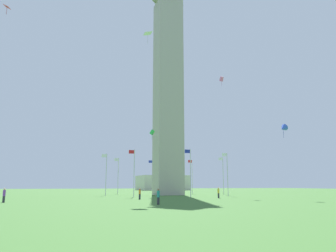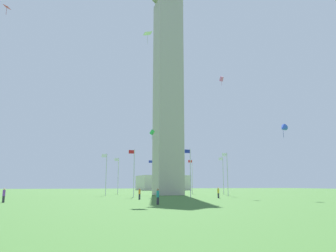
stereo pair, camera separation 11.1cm
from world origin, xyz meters
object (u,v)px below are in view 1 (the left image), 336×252
object	(u,v)px
person_teal_shirt	(158,197)
distant_building	(162,183)
flagpole_w	(152,175)
obelisk_monument	(168,81)
kite_green_box	(152,132)
flagpole_sw	(192,175)
kite_blue_delta	(283,128)
kite_white_diamond	(148,34)
kite_red_diamond	(7,7)
flagpole_n	(106,172)
person_orange_shirt	(140,194)
flagpole_s	(223,174)
person_purple_shirt	(4,195)
person_yellow_shirt	(218,193)
flagpole_nw	(118,174)
flagpole_e	(190,171)
flagpole_se	(227,172)
kite_pink_box	(221,79)

from	to	relation	value
person_teal_shirt	distant_building	distance (m)	102.50
flagpole_w	obelisk_monument	bearing A→B (deg)	90.24
obelisk_monument	kite_green_box	world-z (taller)	obelisk_monument
flagpole_sw	kite_blue_delta	world-z (taller)	kite_blue_delta
kite_white_diamond	kite_red_diamond	world-z (taller)	kite_white_diamond
flagpole_n	flagpole_sw	bearing A→B (deg)	-157.50
flagpole_sw	person_orange_shirt	distance (m)	35.03
person_teal_shirt	kite_white_diamond	bearing A→B (deg)	-15.91
flagpole_s	kite_white_diamond	xyz separation A→B (m)	(22.23, 15.75, 24.20)
kite_green_box	distant_building	world-z (taller)	kite_green_box
person_purple_shirt	flagpole_w	bearing A→B (deg)	15.60
kite_white_diamond	kite_blue_delta	xyz separation A→B (m)	(-20.40, 9.21, -17.76)
obelisk_monument	flagpole_n	size ratio (longest dim) A/B	6.03
person_purple_shirt	person_yellow_shirt	bearing A→B (deg)	-28.30
flagpole_n	person_yellow_shirt	size ratio (longest dim) A/B	4.84
flagpole_w	kite_red_diamond	size ratio (longest dim) A/B	6.13
flagpole_nw	person_orange_shirt	distance (m)	28.78
flagpole_e	distant_building	distance (m)	81.39
obelisk_monument	kite_blue_delta	distance (m)	31.30
kite_red_diamond	distant_building	world-z (taller)	kite_red_diamond
flagpole_sw	person_teal_shirt	size ratio (longest dim) A/B	4.89
flagpole_sw	flagpole_nw	distance (m)	19.08
flagpole_sw	person_purple_shirt	xyz separation A→B (m)	(38.08, 32.16, -3.82)
obelisk_monument	person_orange_shirt	world-z (taller)	obelisk_monument
flagpole_n	flagpole_w	size ratio (longest dim) A/B	1.00
flagpole_s	person_orange_shirt	size ratio (longest dim) A/B	5.16
person_teal_shirt	distant_building	xyz separation A→B (m)	(-29.44, -98.16, 2.18)
person_purple_shirt	kite_green_box	world-z (taller)	kite_green_box
flagpole_w	distant_building	distance (m)	55.42
obelisk_monument	kite_blue_delta	xyz separation A→B (m)	(-11.61, 24.96, -14.90)
flagpole_w	person_orange_shirt	world-z (taller)	flagpole_w
flagpole_nw	flagpole_n	bearing A→B (deg)	67.50
flagpole_n	flagpole_sw	distance (m)	24.93
kite_white_diamond	kite_red_diamond	bearing A→B (deg)	13.89
flagpole_nw	kite_red_diamond	bearing A→B (deg)	55.50
flagpole_se	kite_pink_box	size ratio (longest dim) A/B	4.16
flagpole_s	kite_green_box	size ratio (longest dim) A/B	4.39
flagpole_w	kite_pink_box	xyz separation A→B (m)	(-9.67, 21.63, 20.07)
flagpole_e	distant_building	size ratio (longest dim) A/B	0.43
flagpole_sw	flagpole_s	bearing A→B (deg)	112.50
flagpole_e	flagpole_se	distance (m)	10.33
obelisk_monument	person_purple_shirt	world-z (taller)	obelisk_monument
kite_green_box	distant_building	distance (m)	76.39
flagpole_w	kite_blue_delta	world-z (taller)	kite_blue_delta
flagpole_s	kite_red_diamond	size ratio (longest dim) A/B	6.13
kite_red_diamond	flagpole_n	bearing A→B (deg)	-129.02
flagpole_e	kite_pink_box	bearing A→B (deg)	-151.03
kite_pink_box	kite_white_diamond	distance (m)	20.34
flagpole_n	distant_building	world-z (taller)	flagpole_n
flagpole_s	flagpole_sw	bearing A→B (deg)	-67.50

